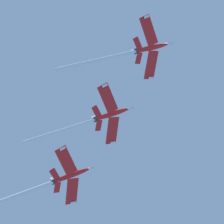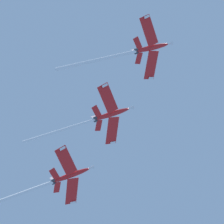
# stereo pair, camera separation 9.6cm
# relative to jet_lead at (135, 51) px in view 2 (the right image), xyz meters

# --- Properties ---
(jet_lead) EXTENTS (19.95, 34.56, 19.83)m
(jet_lead) POSITION_rel_jet_lead_xyz_m (0.00, 0.00, 0.00)
(jet_lead) COLOR red
(jet_second) EXTENTS (19.89, 31.67, 17.64)m
(jet_second) POSITION_rel_jet_lead_xyz_m (-18.95, -9.29, -5.71)
(jet_second) COLOR red
(jet_third) EXTENTS (19.90, 33.06, 18.07)m
(jet_third) POSITION_rel_jet_lead_xyz_m (-36.33, -23.40, -14.69)
(jet_third) COLOR red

